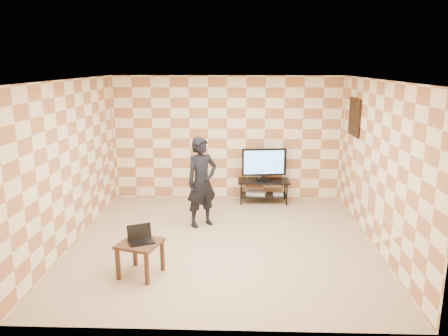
# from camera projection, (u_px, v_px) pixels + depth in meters

# --- Properties ---
(floor) EXTENTS (5.00, 5.00, 0.00)m
(floor) POSITION_uv_depth(u_px,v_px,m) (223.00, 242.00, 7.38)
(floor) COLOR tan
(floor) RESTS_ON ground
(wall_back) EXTENTS (5.00, 0.02, 2.70)m
(wall_back) POSITION_uv_depth(u_px,v_px,m) (227.00, 139.00, 9.49)
(wall_back) COLOR #F6E6BB
(wall_back) RESTS_ON ground
(wall_front) EXTENTS (5.00, 0.02, 2.70)m
(wall_front) POSITION_uv_depth(u_px,v_px,m) (214.00, 218.00, 4.64)
(wall_front) COLOR #F6E6BB
(wall_front) RESTS_ON ground
(wall_left) EXTENTS (0.02, 5.00, 2.70)m
(wall_left) POSITION_uv_depth(u_px,v_px,m) (71.00, 163.00, 7.15)
(wall_left) COLOR #F6E6BB
(wall_left) RESTS_ON ground
(wall_right) EXTENTS (0.02, 5.00, 2.70)m
(wall_right) POSITION_uv_depth(u_px,v_px,m) (379.00, 166.00, 6.98)
(wall_right) COLOR #F6E6BB
(wall_right) RESTS_ON ground
(ceiling) EXTENTS (5.00, 5.00, 0.02)m
(ceiling) POSITION_uv_depth(u_px,v_px,m) (223.00, 80.00, 6.75)
(ceiling) COLOR white
(ceiling) RESTS_ON wall_back
(wall_art) EXTENTS (0.04, 0.72, 0.72)m
(wall_art) POSITION_uv_depth(u_px,v_px,m) (354.00, 117.00, 8.35)
(wall_art) COLOR black
(wall_art) RESTS_ON wall_right
(tv_stand) EXTENTS (1.10, 0.49, 0.50)m
(tv_stand) POSITION_uv_depth(u_px,v_px,m) (264.00, 186.00, 9.42)
(tv_stand) COLOR black
(tv_stand) RESTS_ON floor
(tv) EXTENTS (0.95, 0.21, 0.69)m
(tv) POSITION_uv_depth(u_px,v_px,m) (264.00, 163.00, 9.30)
(tv) COLOR black
(tv) RESTS_ON tv_stand
(dvd_player) EXTENTS (0.45, 0.35, 0.07)m
(dvd_player) POSITION_uv_depth(u_px,v_px,m) (256.00, 193.00, 9.48)
(dvd_player) COLOR silver
(dvd_player) RESTS_ON tv_stand
(game_console) EXTENTS (0.22, 0.17, 0.05)m
(game_console) POSITION_uv_depth(u_px,v_px,m) (278.00, 194.00, 9.44)
(game_console) COLOR silver
(game_console) RESTS_ON tv_stand
(side_table) EXTENTS (0.68, 0.68, 0.50)m
(side_table) POSITION_uv_depth(u_px,v_px,m) (140.00, 248.00, 6.16)
(side_table) COLOR #352415
(side_table) RESTS_ON floor
(laptop) EXTENTS (0.42, 0.39, 0.23)m
(laptop) POSITION_uv_depth(u_px,v_px,m) (140.00, 238.00, 6.15)
(laptop) COLOR black
(laptop) RESTS_ON side_table
(person) EXTENTS (0.73, 0.67, 1.67)m
(person) POSITION_uv_depth(u_px,v_px,m) (202.00, 182.00, 7.98)
(person) COLOR black
(person) RESTS_ON floor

